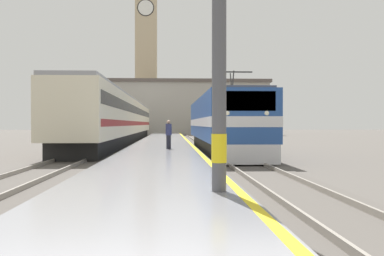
% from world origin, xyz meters
% --- Properties ---
extents(ground_plane, '(200.00, 200.00, 0.00)m').
position_xyz_m(ground_plane, '(0.00, 30.00, 0.00)').
color(ground_plane, '#514C47').
extents(platform, '(4.20, 140.00, 0.33)m').
position_xyz_m(platform, '(0.00, 25.00, 0.16)').
color(platform, gray).
rests_on(platform, ground).
extents(rail_track_near, '(2.83, 140.00, 0.16)m').
position_xyz_m(rail_track_near, '(3.59, 25.00, 0.03)').
color(rail_track_near, '#514C47').
rests_on(rail_track_near, ground).
extents(rail_track_far, '(2.83, 140.00, 0.16)m').
position_xyz_m(rail_track_far, '(-4.01, 25.00, 0.03)').
color(rail_track_far, '#514C47').
rests_on(rail_track_far, ground).
extents(locomotive_train, '(2.92, 17.73, 4.35)m').
position_xyz_m(locomotive_train, '(3.59, 23.29, 1.74)').
color(locomotive_train, black).
rests_on(locomotive_train, ground).
extents(passenger_train, '(2.92, 46.28, 4.04)m').
position_xyz_m(passenger_train, '(-4.01, 39.36, 2.17)').
color(passenger_train, black).
rests_on(passenger_train, ground).
extents(person_on_platform, '(0.34, 0.34, 1.61)m').
position_xyz_m(person_on_platform, '(0.42, 21.94, 1.17)').
color(person_on_platform, '#23232D').
rests_on(person_on_platform, platform).
extents(clock_tower, '(4.69, 4.69, 27.97)m').
position_xyz_m(clock_tower, '(-3.76, 77.07, 14.79)').
color(clock_tower, tan).
rests_on(clock_tower, ground).
extents(station_building, '(29.02, 6.82, 8.77)m').
position_xyz_m(station_building, '(1.91, 69.37, 4.41)').
color(station_building, '#A8A399').
rests_on(station_building, ground).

